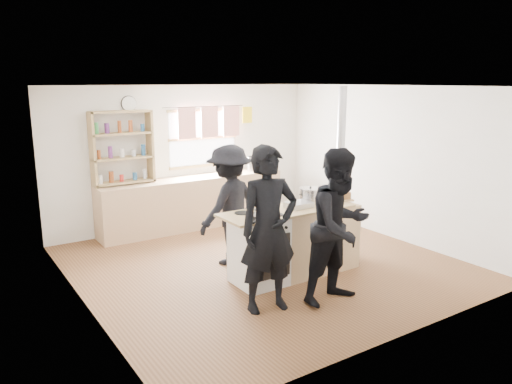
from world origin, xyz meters
The scene contains 14 objects.
ground centered at (0.00, 0.00, -0.01)m, with size 5.00×5.00×0.01m, color brown.
back_counter centered at (0.00, 2.22, 0.45)m, with size 3.40×0.55×0.90m, color tan.
shelving_unit centered at (-1.20, 2.34, 1.51)m, with size 1.00×0.28×1.20m.
thermos centered at (1.19, 2.22, 1.03)m, with size 0.10×0.10×0.27m, color silver.
cooking_island centered at (0.14, -0.55, 0.47)m, with size 1.97×0.64×0.93m.
skillet_greens centered at (-0.52, -0.72, 0.96)m, with size 0.41×0.41×0.05m.
roast_tray centered at (0.18, -0.56, 0.97)m, with size 0.34×0.26×0.07m.
stockpot_stove centered at (-0.27, -0.41, 1.00)m, with size 0.20×0.20×0.17m.
stockpot_counter centered at (0.48, -0.43, 1.03)m, with size 0.31×0.31×0.23m.
bread_board centered at (0.93, -0.58, 0.98)m, with size 0.32×0.27×0.12m.
flue_heater centered at (1.06, -0.38, 0.66)m, with size 0.35×0.35×2.50m.
person_near_left centered at (-0.76, -1.22, 0.95)m, with size 0.69×0.45×1.90m, color black.
person_near_right centered at (0.06, -1.49, 0.92)m, with size 0.89×0.69×1.83m, color black.
person_far centered at (-0.37, 0.32, 0.85)m, with size 1.10×0.63×1.71m, color black.
Camera 1 is at (-3.81, -5.59, 2.58)m, focal length 35.00 mm.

